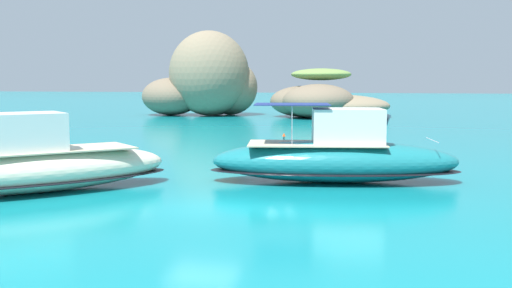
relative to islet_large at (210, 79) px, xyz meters
name	(u,v)px	position (x,y,z in m)	size (l,w,h in m)	color
ground_plane	(202,209)	(16.73, -55.40, -4.63)	(400.00, 400.00, 0.00)	#0F7F89
islet_large	(210,79)	(0.00, 0.00, 0.00)	(17.98, 14.32, 10.72)	#84755B
islet_small	(321,102)	(14.35, -0.25, -2.75)	(16.57, 18.45, 5.93)	#84755B
motorboat_teal	(336,157)	(20.76, -48.63, -3.54)	(11.46, 5.17, 3.46)	#19727A
motorboat_cream	(37,166)	(9.28, -53.74, -3.56)	(9.94, 10.07, 3.20)	beige
channel_buoy	(284,153)	(17.08, -41.10, -4.30)	(0.56, 0.56, 1.48)	#E54C19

